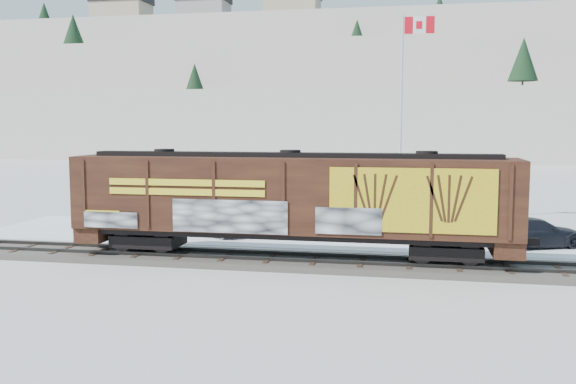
% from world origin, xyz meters
% --- Properties ---
extents(ground, '(500.00, 500.00, 0.00)m').
position_xyz_m(ground, '(0.00, 0.00, 0.00)').
color(ground, white).
rests_on(ground, ground).
extents(rail_track, '(50.00, 3.40, 0.43)m').
position_xyz_m(rail_track, '(0.00, 0.00, 0.15)').
color(rail_track, '#59544C').
rests_on(rail_track, ground).
extents(parking_strip, '(40.00, 8.00, 0.03)m').
position_xyz_m(parking_strip, '(0.00, 7.50, 0.01)').
color(parking_strip, white).
rests_on(parking_strip, ground).
extents(hillside, '(360.00, 110.00, 93.00)m').
position_xyz_m(hillside, '(-0.05, 139.79, 14.37)').
color(hillside, white).
rests_on(hillside, ground).
extents(hopper_railcar, '(19.25, 3.06, 4.49)m').
position_xyz_m(hopper_railcar, '(-1.13, -0.01, 2.94)').
color(hopper_railcar, black).
rests_on(hopper_railcar, rail_track).
extents(flagpole, '(2.30, 0.90, 12.67)m').
position_xyz_m(flagpole, '(3.39, 12.21, 4.77)').
color(flagpole, silver).
rests_on(flagpole, ground).
extents(car_silver, '(4.95, 3.33, 1.57)m').
position_xyz_m(car_silver, '(-6.97, 6.37, 0.81)').
color(car_silver, '#A1A4A8').
rests_on(car_silver, parking_strip).
extents(car_white, '(4.44, 1.71, 1.44)m').
position_xyz_m(car_white, '(4.24, 8.19, 0.75)').
color(car_white, white).
rests_on(car_white, parking_strip).
extents(car_dark, '(5.50, 3.89, 1.48)m').
position_xyz_m(car_dark, '(10.06, 6.19, 0.77)').
color(car_dark, black).
rests_on(car_dark, parking_strip).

